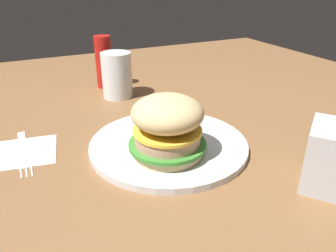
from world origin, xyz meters
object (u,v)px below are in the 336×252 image
sandwich (167,126)px  ketchup_bottle (104,62)px  fork (24,151)px  drink_glass (115,77)px  napkin (24,152)px  napkin_dispenser (328,156)px  plate (168,144)px  fries_pile (166,125)px

sandwich → ketchup_bottle: bearing=178.3°
fork → drink_glass: drink_glass is taller
napkin → napkin_dispenser: bearing=53.5°
plate → drink_glass: drink_glass is taller
napkin_dispenser → drink_glass: bearing=-108.4°
fork → ketchup_bottle: 0.38m
sandwich → ketchup_bottle: 0.42m
napkin → fork: bearing=-0.7°
sandwich → ketchup_bottle: ketchup_bottle is taller
drink_glass → napkin_dispenser: 0.53m
napkin → napkin_dispenser: napkin_dispenser is taller
sandwich → drink_glass: 0.34m
sandwich → drink_glass: size_ratio=1.16×
fork → ketchup_bottle: size_ratio=1.25×
plate → napkin_dispenser: (0.21, 0.16, 0.04)m
sandwich → napkin_dispenser: size_ratio=1.37×
napkin → napkin_dispenser: size_ratio=1.15×
drink_glass → napkin_dispenser: bearing=18.5°
plate → drink_glass: 0.30m
napkin_dispenser → fork: bearing=-73.3°
ketchup_bottle → napkin_dispenser: bearing=16.0°
fries_pile → napkin_dispenser: size_ratio=1.13×
fries_pile → napkin_dispenser: napkin_dispenser is taller
ketchup_bottle → plate: bearing=1.2°
plate → ketchup_bottle: (-0.38, -0.01, 0.06)m
sandwich → fork: (-0.13, -0.22, -0.06)m
napkin_dispenser → plate: bearing=-88.8°
drink_glass → fork: bearing=-49.3°
plate → drink_glass: (-0.29, -0.01, 0.05)m
sandwich → plate: bearing=153.1°
fries_pile → plate: bearing=-21.6°
fries_pile → napkin_dispenser: (0.26, 0.14, 0.03)m
fries_pile → fork: (-0.04, -0.26, -0.01)m
fork → napkin: bearing=179.3°
sandwich → napkin_dispenser: bearing=47.8°
plate → napkin: (-0.09, -0.24, -0.01)m
fries_pile → napkin: bearing=-98.4°
fries_pile → drink_glass: bearing=-173.7°
napkin_dispenser → ketchup_bottle: ketchup_bottle is taller
plate → ketchup_bottle: size_ratio=2.06×
plate → napkin: bearing=-110.9°
ketchup_bottle → drink_glass: bearing=1.5°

